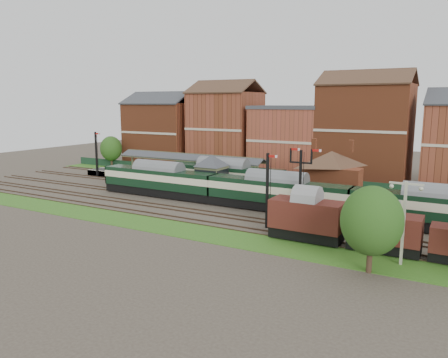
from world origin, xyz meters
The scene contains 20 objects.
ground centered at (0.00, 0.00, 0.00)m, with size 160.00×160.00×0.00m, color #473D33.
grass_back centered at (0.00, 16.00, 0.03)m, with size 90.00×4.50×0.06m, color #2D6619.
grass_front centered at (0.00, -12.00, 0.03)m, with size 90.00×5.00×0.06m, color #2D6619.
fence centered at (0.00, 18.00, 0.75)m, with size 90.00×0.12×1.50m, color #193823.
platform centered at (-5.00, 9.75, 0.50)m, with size 55.00×3.40×1.00m, color #2D2D2D.
signal_box centered at (-3.00, 3.25, 3.19)m, with size 5.40×5.40×6.00m.
brick_hut centered at (5.00, 3.25, 1.20)m, with size 3.20×2.64×2.94m.
station_building centered at (12.00, 9.75, 3.96)m, with size 8.10×8.10×5.90m.
canopy centered at (-11.00, 9.75, 4.58)m, with size 26.00×3.89×4.08m.
semaphore_bracket centered at (12.04, -2.50, 4.63)m, with size 3.60×0.25×8.18m.
semaphore_platform_end centered at (-29.98, 8.00, 4.16)m, with size 1.23×0.25×8.00m.
semaphore_siding centered at (10.02, -7.00, 4.16)m, with size 1.23×0.25×8.00m.
yard_lamp centered at (24.00, -11.50, 3.99)m, with size 2.60×0.22×7.00m.
town_backdrop centered at (-0.18, 25.00, 7.00)m, with size 69.00×10.00×16.00m.
dmu_train centered at (8.16, 0.00, 2.42)m, with size 53.79×2.83×4.13m.
platform_railcar centered at (-3.00, 6.50, 2.50)m, with size 18.56×2.92×4.27m.
goods_van_a centered at (15.04, -9.00, 2.35)m, with size 6.87×2.98×4.17m.
goods_van_b centered at (22.20, -9.00, 2.12)m, with size 6.14×2.66×3.72m.
tree_far centered at (22.05, -14.41, 4.18)m, with size 4.74×4.74×6.92m.
tree_back centered at (-35.52, 17.45, 3.87)m, with size 4.38×4.38×6.40m.
Camera 1 is at (28.15, -48.27, 13.19)m, focal length 35.00 mm.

